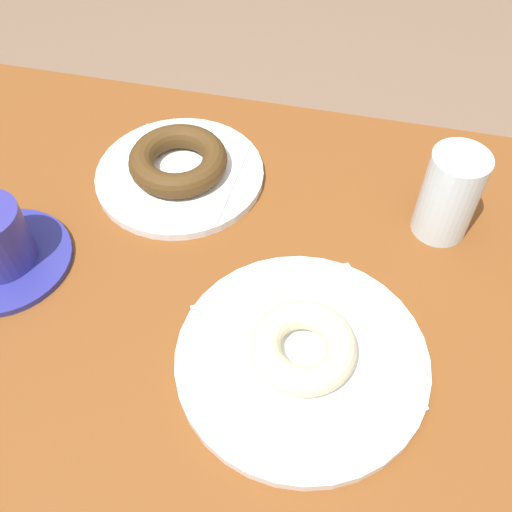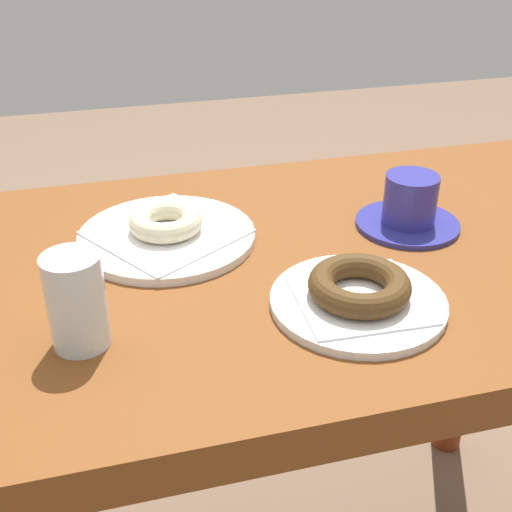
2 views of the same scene
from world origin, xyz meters
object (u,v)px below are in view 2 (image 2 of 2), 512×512
plate_sugar_ring (167,236)px  plate_chocolate_ring (358,302)px  water_glass (76,301)px  donut_chocolate_ring (359,285)px  donut_sugar_ring (166,221)px  coffee_cup (410,206)px

plate_sugar_ring → plate_chocolate_ring: bearing=131.5°
plate_chocolate_ring → water_glass: bearing=-2.0°
plate_chocolate_ring → donut_chocolate_ring: 0.02m
donut_sugar_ring → plate_chocolate_ring: (-0.19, 0.21, -0.02)m
donut_sugar_ring → coffee_cup: coffee_cup is taller
donut_sugar_ring → plate_sugar_ring: bearing=-90.0°
water_glass → donut_sugar_ring: bearing=-120.5°
donut_sugar_ring → plate_chocolate_ring: bearing=131.5°
coffee_cup → plate_sugar_ring: bearing=-7.7°
donut_sugar_ring → water_glass: bearing=59.5°
coffee_cup → donut_sugar_ring: bearing=-7.7°
plate_chocolate_ring → coffee_cup: (-0.14, -0.17, 0.03)m
plate_sugar_ring → water_glass: 0.24m
plate_chocolate_ring → donut_chocolate_ring: (0.00, 0.00, 0.02)m
plate_sugar_ring → water_glass: (0.12, 0.20, 0.05)m
donut_sugar_ring → water_glass: 0.24m
plate_chocolate_ring → coffee_cup: size_ratio=1.40×
water_glass → coffee_cup: bearing=-160.8°
donut_chocolate_ring → water_glass: size_ratio=1.12×
plate_sugar_ring → plate_chocolate_ring: plate_sugar_ring is taller
donut_sugar_ring → coffee_cup: size_ratio=0.68×
plate_chocolate_ring → donut_chocolate_ring: size_ratio=1.73×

